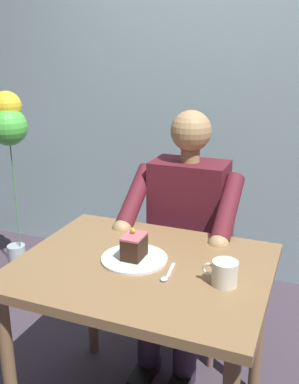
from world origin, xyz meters
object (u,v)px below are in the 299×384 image
Objects in this scene: chair at (193,250)px; cake_slice at (134,246)px; coffee_cup at (224,272)px; seated_person at (183,236)px; dessert_spoon at (167,275)px; dining_table at (143,287)px; balloon_display at (9,137)px.

chair reaches higher than cake_slice.
cake_slice is 0.90× the size of coffee_cup.
dessert_spoon is (-0.12, 0.56, 0.10)m from seated_person.
cake_slice is (0.04, -0.02, 0.15)m from dining_table.
coffee_cup reaches higher than dining_table.
chair is at bearing -90.00° from seated_person.
cake_slice reaches higher than coffee_cup.
chair is 0.71× the size of balloon_display.
balloon_display is at bearing -7.16° from chair.
balloon_display reaches higher than coffee_cup.
seated_person is at bearing -78.32° from dessert_spoon.
coffee_cup is (-0.31, 0.03, 0.14)m from dining_table.
dining_table is 1.55m from balloon_display.
balloon_display is at bearing -33.92° from cake_slice.
balloon_display is (1.58, -0.87, 0.19)m from coffee_cup.
dining_table is 1.05× the size of chair.
dessert_spoon is (-0.12, 0.73, 0.25)m from chair.
dining_table is 0.16m from dessert_spoon.
seated_person is at bearing -59.90° from coffee_cup.
dessert_spoon reaches higher than dining_table.
cake_slice is at bearing 146.08° from balloon_display.
seated_person is 0.51m from cake_slice.
coffee_cup is 1.81m from balloon_display.
cake_slice is 1.48m from balloon_display.
seated_person reaches higher than cake_slice.
dining_table is 0.75× the size of balloon_display.
balloon_display reaches higher than seated_person.
dessert_spoon is (-0.16, 0.07, -0.05)m from cake_slice.
chair is at bearing -90.00° from dining_table.
seated_person is 8.58× the size of dessert_spoon.
chair is at bearing -66.25° from coffee_cup.
seated_person is at bearing -90.00° from dining_table.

